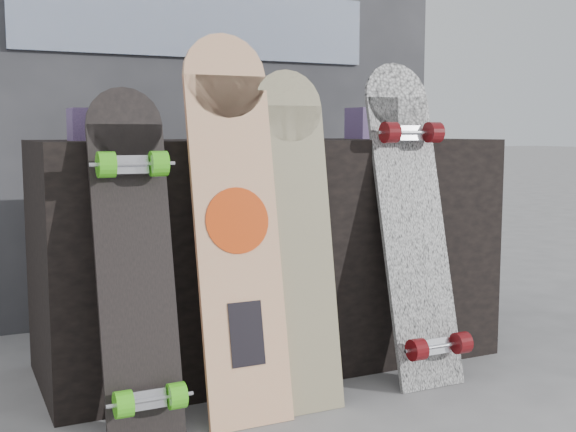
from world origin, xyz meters
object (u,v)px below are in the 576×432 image
vendor_table (270,251)px  longboard_geisha (236,215)px  longboard_celtic (297,228)px  longboard_cascadia (413,216)px  skateboard_dark (135,257)px

vendor_table → longboard_geisha: bearing=-125.2°
longboard_geisha → longboard_celtic: longboard_geisha is taller
longboard_geisha → longboard_cascadia: longboard_geisha is taller
longboard_geisha → longboard_cascadia: bearing=4.1°
longboard_celtic → skateboard_dark: 0.49m
vendor_table → skateboard_dark: (-0.59, -0.42, 0.09)m
skateboard_dark → longboard_geisha: bearing=0.4°
longboard_geisha → longboard_celtic: (0.20, -0.00, -0.05)m
longboard_geisha → skateboard_dark: bearing=-179.6°
longboard_celtic → longboard_cascadia: (0.45, 0.05, 0.01)m
longboard_geisha → skateboard_dark: longboard_geisha is taller
longboard_cascadia → skateboard_dark: bearing=-177.1°
vendor_table → longboard_cascadia: size_ratio=1.51×
vendor_table → longboard_celtic: (-0.10, -0.42, 0.14)m
longboard_cascadia → skateboard_dark: longboard_cascadia is taller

